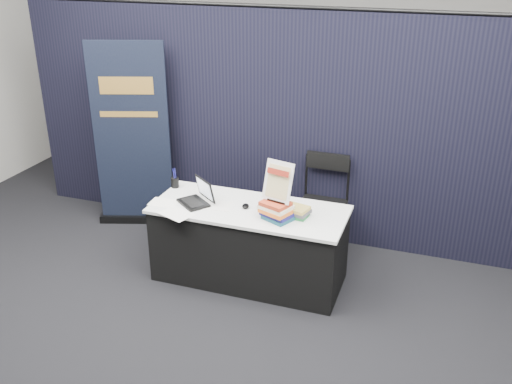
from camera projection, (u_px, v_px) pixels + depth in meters
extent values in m
plane|color=black|center=(228.00, 309.00, 5.07)|extent=(8.00, 8.00, 0.00)
cube|color=#B7B4AD|center=(335.00, 40.00, 7.81)|extent=(8.00, 0.02, 3.50)
cube|color=black|center=(283.00, 128.00, 5.96)|extent=(6.00, 0.08, 2.40)
cube|color=black|center=(249.00, 245.00, 5.39)|extent=(1.76, 0.71, 0.72)
cube|color=silver|center=(249.00, 209.00, 5.24)|extent=(1.80, 0.75, 0.03)
cube|color=black|center=(193.00, 203.00, 5.31)|extent=(0.37, 0.35, 0.02)
cube|color=black|center=(198.00, 187.00, 5.35)|extent=(0.27, 0.23, 0.21)
cube|color=silver|center=(197.00, 188.00, 5.35)|extent=(0.22, 0.19, 0.16)
ellipsoid|color=black|center=(246.00, 206.00, 5.24)|extent=(0.09, 0.12, 0.03)
cube|color=white|center=(164.00, 203.00, 5.34)|extent=(0.27, 0.20, 0.00)
cube|color=white|center=(177.00, 214.00, 5.12)|extent=(0.35, 0.30, 0.00)
cube|color=white|center=(216.00, 205.00, 5.28)|extent=(0.33, 0.26, 0.00)
cylinder|color=black|center=(175.00, 182.00, 5.66)|extent=(0.09, 0.09, 0.10)
cube|color=#164454|center=(276.00, 218.00, 5.01)|extent=(0.30, 0.27, 0.03)
cube|color=navy|center=(277.00, 214.00, 5.00)|extent=(0.30, 0.27, 0.03)
cube|color=orange|center=(277.00, 211.00, 4.98)|extent=(0.30, 0.27, 0.03)
cube|color=white|center=(277.00, 207.00, 4.97)|extent=(0.30, 0.27, 0.03)
cube|color=#AB351B|center=(277.00, 204.00, 4.96)|extent=(0.30, 0.27, 0.03)
cube|color=#217C3A|center=(296.00, 214.00, 5.08)|extent=(0.24, 0.20, 0.03)
cube|color=#4A494E|center=(296.00, 211.00, 5.07)|extent=(0.24, 0.20, 0.03)
cube|color=tan|center=(296.00, 208.00, 5.06)|extent=(0.24, 0.20, 0.03)
cube|color=black|center=(276.00, 201.00, 4.93)|extent=(0.18, 0.06, 0.01)
cylinder|color=black|center=(272.00, 186.00, 4.98)|extent=(0.03, 0.09, 0.26)
cylinder|color=black|center=(287.00, 188.00, 4.94)|extent=(0.03, 0.09, 0.26)
cube|color=silver|center=(278.00, 182.00, 4.90)|extent=(0.29, 0.17, 0.35)
cube|color=#CCBC7F|center=(278.00, 182.00, 4.90)|extent=(0.23, 0.13, 0.28)
cube|color=maroon|center=(278.00, 172.00, 4.86)|extent=(0.21, 0.07, 0.05)
cube|color=black|center=(138.00, 219.00, 6.61)|extent=(0.87, 0.37, 0.08)
cube|color=black|center=(132.00, 137.00, 6.23)|extent=(0.80, 0.29, 2.07)
cube|color=gold|center=(126.00, 86.00, 5.98)|extent=(0.54, 0.18, 0.19)
cube|color=gold|center=(129.00, 114.00, 6.11)|extent=(0.59, 0.20, 0.06)
cylinder|color=black|center=(293.00, 237.00, 5.78)|extent=(0.02, 0.02, 0.50)
cylinder|color=black|center=(336.00, 244.00, 5.64)|extent=(0.02, 0.02, 0.50)
cylinder|color=black|center=(305.00, 219.00, 6.16)|extent=(0.02, 0.02, 0.50)
cylinder|color=black|center=(345.00, 225.00, 6.02)|extent=(0.02, 0.02, 0.50)
cube|color=black|center=(321.00, 207.00, 5.79)|extent=(0.47, 0.47, 0.04)
cube|color=black|center=(328.00, 161.00, 5.81)|extent=(0.44, 0.04, 0.18)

